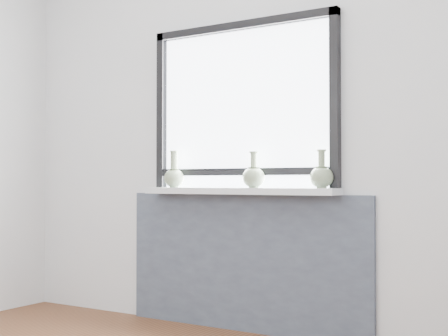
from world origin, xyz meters
The scene contains 7 objects.
back_wall centered at (0.00, 1.81, 1.30)m, with size 3.60×0.02×2.60m, color silver.
apron_panel centered at (0.00, 1.78, 0.43)m, with size 1.70×0.03×0.86m, color #4D586A.
windowsill centered at (0.00, 1.71, 0.88)m, with size 1.32×0.18×0.04m, color silver.
window centered at (0.00, 1.77, 1.44)m, with size 1.30×0.06×1.05m.
vase_a centered at (-0.47, 1.69, 0.98)m, with size 0.13×0.13×0.24m.
vase_b centered at (0.12, 1.70, 0.97)m, with size 0.14×0.14×0.22m.
vase_c centered at (0.56, 1.71, 0.97)m, with size 0.14×0.14×0.22m.
Camera 1 is at (1.95, -1.64, 0.93)m, focal length 50.00 mm.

